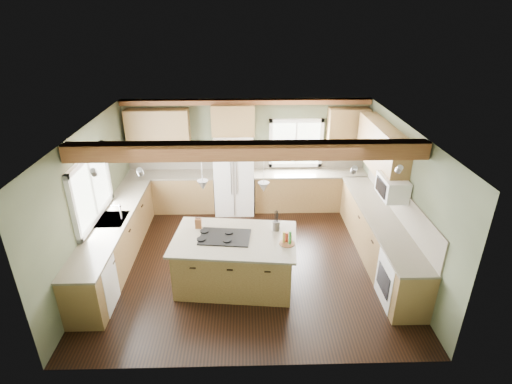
{
  "coord_description": "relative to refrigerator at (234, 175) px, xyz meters",
  "views": [
    {
      "loc": [
        -0.02,
        -6.44,
        4.49
      ],
      "look_at": [
        0.16,
        0.3,
        1.32
      ],
      "focal_mm": 28.0,
      "sensor_mm": 36.0,
      "label": 1
    }
  ],
  "objects": [
    {
      "name": "oven",
      "position": [
        2.79,
        -3.37,
        -0.47
      ],
      "size": [
        0.6,
        0.72,
        0.84
      ],
      "primitive_type": "cube",
      "color": "white",
      "rests_on": "floor"
    },
    {
      "name": "floor",
      "position": [
        0.3,
        -2.12,
        -0.9
      ],
      "size": [
        5.6,
        5.6,
        0.0
      ],
      "primitive_type": "plane",
      "color": "black",
      "rests_on": "ground"
    },
    {
      "name": "knife_block",
      "position": [
        -0.57,
        -2.44,
        0.11
      ],
      "size": [
        0.11,
        0.09,
        0.18
      ],
      "primitive_type": "cube",
      "rotation": [
        0.0,
        0.0,
        -0.04
      ],
      "color": "brown",
      "rests_on": "island_top"
    },
    {
      "name": "window_left",
      "position": [
        -2.48,
        -2.07,
        0.65
      ],
      "size": [
        0.04,
        1.6,
        1.05
      ],
      "primitive_type": "cube",
      "color": "white",
      "rests_on": "wall_left"
    },
    {
      "name": "pendant_left",
      "position": [
        -0.42,
        -2.73,
        0.98
      ],
      "size": [
        0.18,
        0.18,
        0.16
      ],
      "primitive_type": "cone",
      "rotation": [
        3.14,
        0.0,
        0.0
      ],
      "color": "#B2B2B7",
      "rests_on": "ceiling"
    },
    {
      "name": "backsplash_back",
      "position": [
        0.3,
        0.36,
        0.31
      ],
      "size": [
        5.58,
        0.03,
        0.58
      ],
      "primitive_type": "cube",
      "color": "brown",
      "rests_on": "wall_back"
    },
    {
      "name": "sink",
      "position": [
        -2.2,
        -2.07,
        0.01
      ],
      "size": [
        0.5,
        0.65,
        0.03
      ],
      "primitive_type": "cube",
      "color": "#262628",
      "rests_on": "counter_left"
    },
    {
      "name": "upper_cab_back_corner",
      "position": [
        2.6,
        0.21,
        1.05
      ],
      "size": [
        0.9,
        0.35,
        0.9
      ],
      "primitive_type": "cube",
      "color": "brown",
      "rests_on": "wall_back"
    },
    {
      "name": "faucet",
      "position": [
        -2.02,
        -2.07,
        0.15
      ],
      "size": [
        0.02,
        0.02,
        0.28
      ],
      "primitive_type": "cylinder",
      "color": "#B2B2B7",
      "rests_on": "sink"
    },
    {
      "name": "island_top",
      "position": [
        0.07,
        -2.78,
        0.0
      ],
      "size": [
        2.21,
        1.54,
        0.04
      ],
      "primitive_type": "cube",
      "rotation": [
        0.0,
        0.0,
        -0.11
      ],
      "color": "#464033",
      "rests_on": "island"
    },
    {
      "name": "base_cab_back_left",
      "position": [
        -1.49,
        0.08,
        -0.46
      ],
      "size": [
        2.02,
        0.6,
        0.88
      ],
      "primitive_type": "cube",
      "color": "brown",
      "rests_on": "floor"
    },
    {
      "name": "window_back",
      "position": [
        1.45,
        0.36,
        0.65
      ],
      "size": [
        1.1,
        0.04,
        1.0
      ],
      "primitive_type": "cube",
      "color": "white",
      "rests_on": "wall_back"
    },
    {
      "name": "microwave",
      "position": [
        2.88,
        -2.17,
        0.65
      ],
      "size": [
        0.4,
        0.7,
        0.38
      ],
      "primitive_type": "cube",
      "color": "white",
      "rests_on": "wall_right"
    },
    {
      "name": "wall_right",
      "position": [
        3.1,
        -2.12,
        0.4
      ],
      "size": [
        0.0,
        5.0,
        5.0
      ],
      "primitive_type": "plane",
      "rotation": [
        1.57,
        0.0,
        -1.57
      ],
      "color": "#424934",
      "rests_on": "ground"
    },
    {
      "name": "counter_back_right",
      "position": [
        1.79,
        0.08,
        0.0
      ],
      "size": [
        2.66,
        0.64,
        0.04
      ],
      "primitive_type": "cube",
      "color": "#464033",
      "rests_on": "base_cab_back_right"
    },
    {
      "name": "bottle_tray",
      "position": [
        0.94,
        -2.99,
        0.14
      ],
      "size": [
        0.27,
        0.27,
        0.23
      ],
      "primitive_type": null,
      "rotation": [
        0.0,
        0.0,
        -0.08
      ],
      "color": "brown",
      "rests_on": "island_top"
    },
    {
      "name": "backsplash_right",
      "position": [
        3.08,
        -2.07,
        0.31
      ],
      "size": [
        0.03,
        3.7,
        0.58
      ],
      "primitive_type": "cube",
      "color": "brown",
      "rests_on": "wall_right"
    },
    {
      "name": "base_cab_back_right",
      "position": [
        1.79,
        0.08,
        -0.46
      ],
      "size": [
        2.62,
        0.6,
        0.88
      ],
      "primitive_type": "cube",
      "color": "brown",
      "rests_on": "floor"
    },
    {
      "name": "soffit_trim",
      "position": [
        0.3,
        0.28,
        1.64
      ],
      "size": [
        5.55,
        0.2,
        0.1
      ],
      "primitive_type": "cube",
      "color": "#5E2F1B",
      "rests_on": "ceiling"
    },
    {
      "name": "base_cab_right",
      "position": [
        2.8,
        -2.07,
        -0.46
      ],
      "size": [
        0.6,
        3.7,
        0.88
      ],
      "primitive_type": "cube",
      "color": "brown",
      "rests_on": "floor"
    },
    {
      "name": "base_cab_left",
      "position": [
        -2.2,
        -2.07,
        -0.46
      ],
      "size": [
        0.6,
        3.7,
        0.88
      ],
      "primitive_type": "cube",
      "color": "brown",
      "rests_on": "floor"
    },
    {
      "name": "counter_left",
      "position": [
        -2.2,
        -2.07,
        0.0
      ],
      "size": [
        0.64,
        3.74,
        0.04
      ],
      "primitive_type": "cube",
      "color": "#464033",
      "rests_on": "base_cab_left"
    },
    {
      "name": "cooktop",
      "position": [
        -0.09,
        -2.77,
        0.03
      ],
      "size": [
        0.9,
        0.65,
        0.02
      ],
      "primitive_type": "cube",
      "rotation": [
        0.0,
        0.0,
        -0.11
      ],
      "color": "black",
      "rests_on": "island_top"
    },
    {
      "name": "upper_cab_back_left",
      "position": [
        -1.69,
        0.21,
        1.05
      ],
      "size": [
        1.4,
        0.35,
        0.9
      ],
      "primitive_type": "cube",
      "color": "brown",
      "rests_on": "wall_back"
    },
    {
      "name": "wall_left",
      "position": [
        -2.5,
        -2.12,
        0.4
      ],
      "size": [
        0.0,
        5.0,
        5.0
      ],
      "primitive_type": "plane",
      "rotation": [
        1.57,
        0.0,
        1.57
      ],
      "color": "#424934",
      "rests_on": "ground"
    },
    {
      "name": "counter_back_left",
      "position": [
        -1.49,
        0.08,
        0.0
      ],
      "size": [
        2.06,
        0.64,
        0.04
      ],
      "primitive_type": "cube",
      "color": "#464033",
      "rests_on": "base_cab_back_left"
    },
    {
      "name": "counter_right",
      "position": [
        2.8,
        -2.07,
        0.0
      ],
      "size": [
        0.64,
        3.74,
        0.04
      ],
      "primitive_type": "cube",
      "color": "#464033",
      "rests_on": "base_cab_right"
    },
    {
      "name": "utensil_crock",
      "position": [
        0.79,
        -2.54,
        0.11
      ],
      "size": [
        0.15,
        0.15,
        0.17
      ],
      "primitive_type": "cylinder",
      "rotation": [
        0.0,
        0.0,
        0.18
      ],
      "color": "#483D3A",
      "rests_on": "island_top"
    },
    {
      "name": "refrigerator",
      "position": [
        0.0,
        0.0,
        0.0
      ],
      "size": [
        0.9,
        0.74,
        1.8
      ],
      "primitive_type": "cube",
      "color": "white",
      "rests_on": "floor"
    },
    {
      "name": "ceiling_beam",
      "position": [
        0.3,
        -2.78,
        1.57
      ],
      "size": [
        5.55,
        0.26,
        0.26
      ],
      "primitive_type": "cube",
      "color": "#5E2F1B",
      "rests_on": "ceiling"
    },
    {
      "name": "upper_cab_over_fridge",
      "position": [
        -0.0,
        0.21,
        1.25
      ],
      "size": [
        0.96,
        0.35,
        0.7
      ],
      "primitive_type": "cube",
      "color": "brown",
      "rests_on": "wall_back"
    },
    {
      "name": "upper_cab_right",
      "position": [
        2.92,
        -1.22,
        1.05
      ],
      "size": [
        0.35,
        2.2,
        0.9
      ],
      "primitive_type": "cube",
      "color": "brown",
      "rests_on": "wall_right"
    },
    {
      "name": "island",
      "position": [
        0.07,
        -2.78,
        -0.46
      ],
      "size": [
        2.06,
        1.39,
        0.88
      ],
      "primitive_type": "cube",
      "rotation": [
        0.0,
        0.0,
        -0.11
      ],
      "color": "brown",
      "rests_on": "floor"
    },
    {
      "name": "dishwasher",
      "position": [
        -2.19,
        -3.37,
        -0.47
      ],
      "size": [
        0.6,
        0.6,
        0.84
      ],
      "primitive_type": "cube",
      "color": "white",
      "rests_on": "floor"
    },
    {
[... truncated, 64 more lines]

